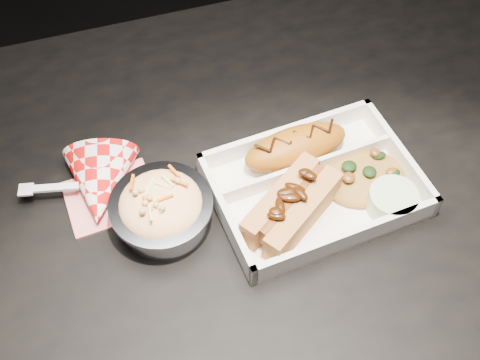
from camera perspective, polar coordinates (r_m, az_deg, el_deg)
name	(u,v)px	position (r m, az deg, el deg)	size (l,w,h in m)	color
dining_table	(258,241)	(0.84, 1.74, -5.79)	(1.20, 0.80, 0.75)	black
food_tray	(314,188)	(0.77, 6.98, -0.76)	(0.26, 0.20, 0.04)	silver
fried_pastry	(296,147)	(0.78, 5.32, 3.16)	(0.14, 0.06, 0.05)	#A15710
hotdog	(292,206)	(0.72, 4.93, -2.45)	(0.14, 0.12, 0.06)	#B8793F
fried_rice_mound	(365,173)	(0.78, 11.75, 0.66)	(0.11, 0.09, 0.03)	#B07C33
cupcake_liner	(392,201)	(0.76, 14.22, -1.96)	(0.06, 0.06, 0.03)	#B8D9A4
foil_coleslaw_cup	(162,208)	(0.73, -7.45, -2.66)	(0.12, 0.12, 0.07)	silver
napkin_fork	(99,186)	(0.78, -13.18, -0.58)	(0.17, 0.13, 0.10)	red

